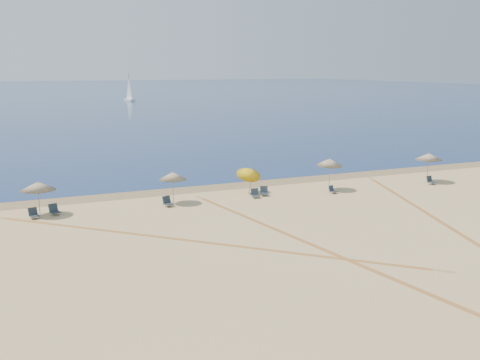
% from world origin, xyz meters
% --- Properties ---
extents(ground, '(160.00, 160.00, 0.00)m').
position_xyz_m(ground, '(0.00, 0.00, 0.00)').
color(ground, tan).
rests_on(ground, ground).
extents(ocean, '(500.00, 500.00, 0.00)m').
position_xyz_m(ocean, '(0.00, 225.00, 0.01)').
color(ocean, '#0C2151').
rests_on(ocean, ground).
extents(wet_sand, '(500.00, 500.00, 0.00)m').
position_xyz_m(wet_sand, '(0.00, 24.00, 0.00)').
color(wet_sand, olive).
rests_on(wet_sand, ground).
extents(umbrella_1, '(2.30, 2.30, 2.37)m').
position_xyz_m(umbrella_1, '(-14.64, 20.12, 2.03)').
color(umbrella_1, gray).
rests_on(umbrella_1, ground).
extents(umbrella_2, '(2.01, 2.02, 2.41)m').
position_xyz_m(umbrella_2, '(-5.39, 19.87, 2.07)').
color(umbrella_2, gray).
rests_on(umbrella_2, ground).
extents(umbrella_3, '(1.95, 2.00, 2.38)m').
position_xyz_m(umbrella_3, '(1.11, 20.77, 1.71)').
color(umbrella_3, gray).
rests_on(umbrella_3, ground).
extents(umbrella_4, '(2.09, 2.12, 2.67)m').
position_xyz_m(umbrella_4, '(7.54, 19.24, 2.31)').
color(umbrella_4, gray).
rests_on(umbrella_4, ground).
extents(umbrella_5, '(2.30, 2.30, 2.59)m').
position_xyz_m(umbrella_5, '(17.23, 18.71, 2.24)').
color(umbrella_5, gray).
rests_on(umbrella_5, ground).
extents(chair_2, '(0.78, 0.84, 0.71)m').
position_xyz_m(chair_2, '(-15.05, 19.49, 0.31)').
color(chair_2, '#1C252E').
rests_on(chair_2, ground).
extents(chair_3, '(0.82, 0.89, 0.74)m').
position_xyz_m(chair_3, '(-13.72, 19.94, 0.33)').
color(chair_3, '#1C252E').
rests_on(chair_3, ground).
extents(chair_4, '(0.78, 0.85, 0.74)m').
position_xyz_m(chair_4, '(-6.01, 19.17, 0.32)').
color(chair_4, '#1C252E').
rests_on(chair_4, ground).
extents(chair_5, '(0.67, 0.75, 0.69)m').
position_xyz_m(chair_5, '(0.91, 19.18, 0.31)').
color(chair_5, '#1C252E').
rests_on(chair_5, ground).
extents(chair_6, '(0.79, 0.85, 0.72)m').
position_xyz_m(chair_6, '(1.85, 19.55, 0.31)').
color(chair_6, '#1C252E').
rests_on(chair_6, ground).
extents(chair_7, '(0.67, 0.72, 0.61)m').
position_xyz_m(chair_7, '(7.21, 18.16, 0.27)').
color(chair_7, '#1C252E').
rests_on(chair_7, ground).
extents(chair_8, '(0.67, 0.75, 0.70)m').
position_xyz_m(chair_8, '(16.83, 17.84, 0.31)').
color(chair_8, '#1C252E').
rests_on(chair_8, ground).
extents(sailboat_0, '(2.26, 5.74, 8.32)m').
position_xyz_m(sailboat_0, '(18.84, 149.58, 2.52)').
color(sailboat_0, white).
rests_on(sailboat_0, ocean).
extents(tire_tracks, '(54.50, 40.75, 0.00)m').
position_xyz_m(tire_tracks, '(0.40, 8.89, 0.00)').
color(tire_tracks, tan).
rests_on(tire_tracks, ground).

